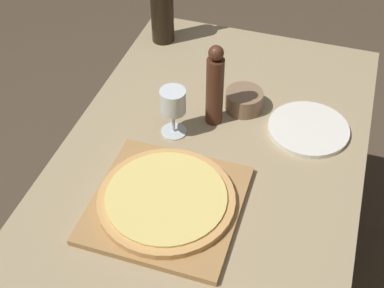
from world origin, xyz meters
name	(u,v)px	position (x,y,z in m)	size (l,w,h in m)	color
dining_table	(211,177)	(0.00, 0.00, 0.64)	(0.82, 1.26, 0.75)	#9E8966
cutting_board	(167,204)	(-0.05, -0.23, 0.76)	(0.36, 0.36, 0.02)	#A87A47
pizza	(166,199)	(-0.05, -0.23, 0.78)	(0.34, 0.34, 0.02)	tan
wine_bottle	(162,0)	(-0.32, 0.48, 0.91)	(0.08, 0.08, 0.37)	black
pepper_mill	(215,87)	(-0.03, 0.12, 0.88)	(0.05, 0.05, 0.26)	#4C2819
wine_glass	(173,104)	(-0.13, 0.04, 0.86)	(0.07, 0.07, 0.15)	silver
small_bowl	(244,100)	(0.04, 0.20, 0.78)	(0.11, 0.11, 0.06)	#84664C
dinner_plate	(308,129)	(0.24, 0.16, 0.76)	(0.23, 0.23, 0.01)	silver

